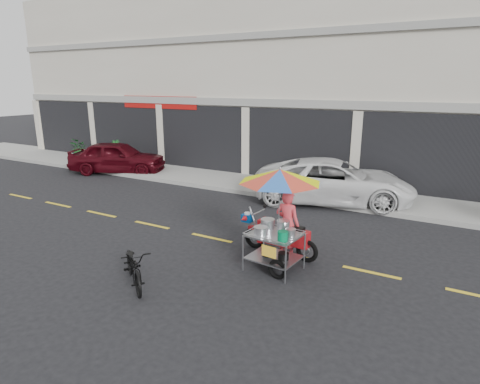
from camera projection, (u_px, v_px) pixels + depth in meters
The scene contains 10 objects.
ground at pixel (283, 253), 9.36m from camera, with size 90.00×90.00×0.00m, color black.
sidewalk at pixel (346, 195), 13.98m from camera, with size 45.00×3.00×0.15m, color gray.
shophouse_block at pixel (458, 73), 15.85m from camera, with size 36.00×8.11×10.40m.
centerline at pixel (283, 253), 9.36m from camera, with size 42.00×0.10×0.01m, color gold.
maroon_sedan at pixel (117, 157), 17.59m from camera, with size 1.65×4.11×1.40m, color #3A050C.
white_pickup at pixel (334, 181), 13.24m from camera, with size 2.37×5.14×1.43m, color white.
plant_tall at pixel (79, 148), 20.56m from camera, with size 0.88×0.77×0.98m, color #144E1C.
plant_short at pixel (115, 150), 19.61m from camera, with size 0.57×0.57×1.02m, color #144E1C.
near_bicycle at pixel (134, 266), 7.81m from camera, with size 0.54×1.55×0.81m, color black.
food_vendor_rig at pixel (281, 203), 8.46m from camera, with size 2.22×1.93×2.23m.
Camera 1 is at (3.33, -8.05, 3.85)m, focal length 30.00 mm.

